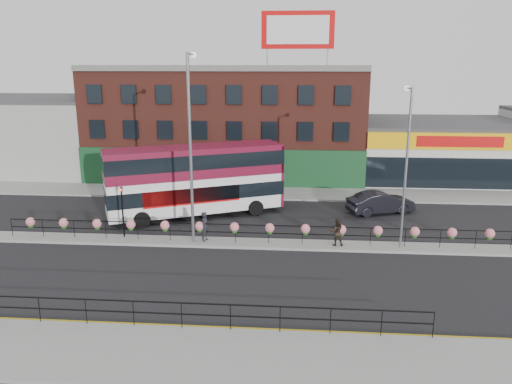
# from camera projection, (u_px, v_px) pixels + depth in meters

# --- Properties ---
(ground) EXTENTS (120.00, 120.00, 0.00)m
(ground) POSITION_uv_depth(u_px,v_px,m) (252.00, 245.00, 30.00)
(ground) COLOR black
(ground) RESTS_ON ground
(south_pavement) EXTENTS (60.00, 4.00, 0.15)m
(south_pavement) POSITION_uv_depth(u_px,v_px,m) (224.00, 358.00, 18.41)
(south_pavement) COLOR gray
(south_pavement) RESTS_ON ground
(north_pavement) EXTENTS (60.00, 4.00, 0.15)m
(north_pavement) POSITION_uv_depth(u_px,v_px,m) (264.00, 193.00, 41.55)
(north_pavement) COLOR gray
(north_pavement) RESTS_ON ground
(median) EXTENTS (60.00, 1.60, 0.15)m
(median) POSITION_uv_depth(u_px,v_px,m) (252.00, 244.00, 29.98)
(median) COLOR gray
(median) RESTS_ON ground
(yellow_line_inner) EXTENTS (60.00, 0.10, 0.01)m
(yellow_line_inner) POSITION_uv_depth(u_px,v_px,m) (232.00, 327.00, 20.64)
(yellow_line_inner) COLOR gold
(yellow_line_inner) RESTS_ON ground
(yellow_line_outer) EXTENTS (60.00, 0.10, 0.01)m
(yellow_line_outer) POSITION_uv_depth(u_px,v_px,m) (231.00, 330.00, 20.47)
(yellow_line_outer) COLOR gold
(yellow_line_outer) RESTS_ON ground
(brick_building) EXTENTS (25.00, 12.21, 10.30)m
(brick_building) POSITION_uv_depth(u_px,v_px,m) (229.00, 121.00, 48.25)
(brick_building) COLOR brown
(brick_building) RESTS_ON ground
(supermarket) EXTENTS (15.00, 12.25, 5.30)m
(supermarket) POSITION_uv_depth(u_px,v_px,m) (438.00, 149.00, 47.30)
(supermarket) COLOR silver
(supermarket) RESTS_ON ground
(warehouse_west) EXTENTS (15.50, 12.00, 7.30)m
(warehouse_west) POSITION_uv_depth(u_px,v_px,m) (30.00, 134.00, 50.21)
(warehouse_west) COLOR #989994
(warehouse_west) RESTS_ON ground
(billboard) EXTENTS (6.00, 0.29, 4.40)m
(billboard) POSITION_uv_depth(u_px,v_px,m) (298.00, 30.00, 40.92)
(billboard) COLOR #C30809
(billboard) RESTS_ON brick_building
(median_railing) EXTENTS (30.04, 0.56, 1.23)m
(median_railing) POSITION_uv_depth(u_px,v_px,m) (252.00, 228.00, 29.73)
(median_railing) COLOR black
(median_railing) RESTS_ON median
(south_railing) EXTENTS (20.04, 0.05, 1.12)m
(south_railing) POSITION_uv_depth(u_px,v_px,m) (181.00, 309.00, 20.17)
(south_railing) COLOR black
(south_railing) RESTS_ON south_pavement
(double_decker_bus) EXTENTS (12.41, 7.80, 5.00)m
(double_decker_bus) POSITION_uv_depth(u_px,v_px,m) (196.00, 174.00, 34.89)
(double_decker_bus) COLOR silver
(double_decker_bus) RESTS_ON ground
(car) EXTENTS (4.79, 5.91, 1.59)m
(car) POSITION_uv_depth(u_px,v_px,m) (381.00, 203.00, 36.07)
(car) COLOR black
(car) RESTS_ON ground
(pedestrian_a) EXTENTS (0.87, 0.76, 1.80)m
(pedestrian_a) POSITION_uv_depth(u_px,v_px,m) (205.00, 226.00, 30.05)
(pedestrian_a) COLOR black
(pedestrian_a) RESTS_ON median
(pedestrian_b) EXTENTS (0.82, 0.65, 1.67)m
(pedestrian_b) POSITION_uv_depth(u_px,v_px,m) (337.00, 232.00, 29.30)
(pedestrian_b) COLOR black
(pedestrian_b) RESTS_ON median
(lamp_column_west) EXTENTS (0.40, 1.94, 11.08)m
(lamp_column_west) POSITION_uv_depth(u_px,v_px,m) (191.00, 133.00, 28.71)
(lamp_column_west) COLOR slate
(lamp_column_west) RESTS_ON median
(lamp_column_east) EXTENTS (0.33, 1.62, 9.21)m
(lamp_column_east) POSITION_uv_depth(u_px,v_px,m) (406.00, 154.00, 28.15)
(lamp_column_east) COLOR slate
(lamp_column_east) RESTS_ON median
(traffic_light_median) EXTENTS (0.15, 0.28, 3.65)m
(traffic_light_median) POSITION_uv_depth(u_px,v_px,m) (122.00, 201.00, 30.36)
(traffic_light_median) COLOR black
(traffic_light_median) RESTS_ON median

